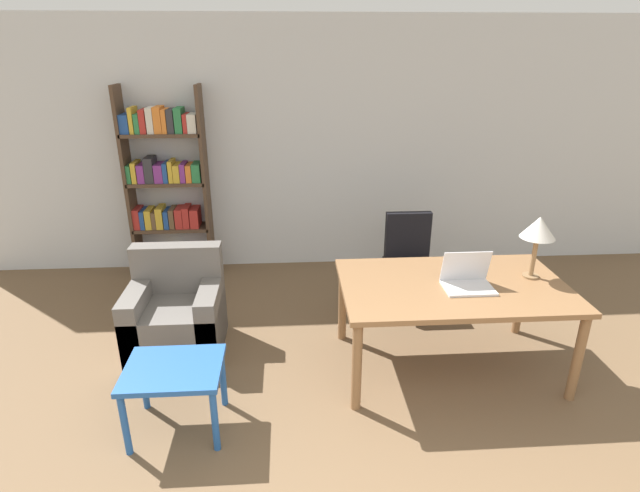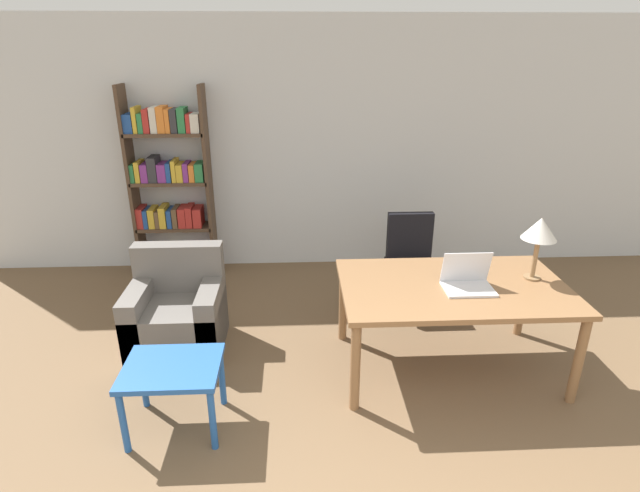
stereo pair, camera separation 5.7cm
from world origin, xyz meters
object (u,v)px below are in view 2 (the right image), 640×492
object	(u,v)px
office_chair	(411,267)
side_table_blue	(173,375)
armchair	(178,315)
bookshelf	(170,191)
table_lamp	(540,231)
laptop	(467,281)
desk	(453,294)

from	to	relation	value
office_chair	side_table_blue	xyz separation A→B (m)	(-1.91, -1.62, 0.01)
armchair	bookshelf	xyz separation A→B (m)	(-0.34, 1.55, 0.65)
table_lamp	side_table_blue	bearing A→B (deg)	-165.96
laptop	armchair	distance (m)	2.35
desk	side_table_blue	distance (m)	2.08
office_chair	side_table_blue	distance (m)	2.51
laptop	side_table_blue	distance (m)	2.16
table_lamp	side_table_blue	xyz separation A→B (m)	(-2.61, -0.65, -0.71)
laptop	office_chair	xyz separation A→B (m)	(-0.15, 1.11, -0.39)
laptop	bookshelf	distance (m)	3.30
table_lamp	desk	bearing A→B (deg)	-172.66
table_lamp	laptop	bearing A→B (deg)	-165.74
table_lamp	office_chair	world-z (taller)	table_lamp
office_chair	bookshelf	bearing A→B (deg)	159.39
desk	side_table_blue	size ratio (longest dim) A/B	2.73
desk	table_lamp	xyz separation A→B (m)	(0.63, 0.08, 0.47)
desk	office_chair	distance (m)	1.08
laptop	side_table_blue	world-z (taller)	laptop
side_table_blue	armchair	bearing A→B (deg)	100.95
office_chair	bookshelf	world-z (taller)	bookshelf
laptop	table_lamp	world-z (taller)	table_lamp
desk	armchair	xyz separation A→B (m)	(-2.17, 0.42, -0.36)
desk	laptop	xyz separation A→B (m)	(0.08, -0.06, 0.14)
armchair	bookshelf	bearing A→B (deg)	102.53
laptop	office_chair	world-z (taller)	laptop
office_chair	armchair	bearing A→B (deg)	-163.30
laptop	table_lamp	distance (m)	0.66
table_lamp	bookshelf	bearing A→B (deg)	149.02
side_table_blue	table_lamp	bearing A→B (deg)	14.04
bookshelf	armchair	bearing A→B (deg)	-77.47
armchair	table_lamp	bearing A→B (deg)	-6.91
office_chair	side_table_blue	world-z (taller)	office_chair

